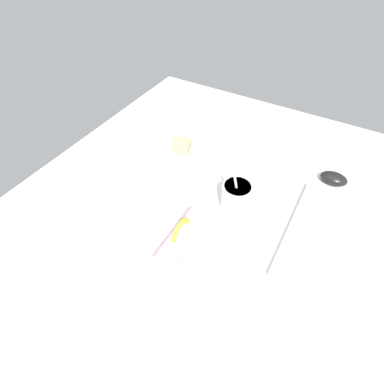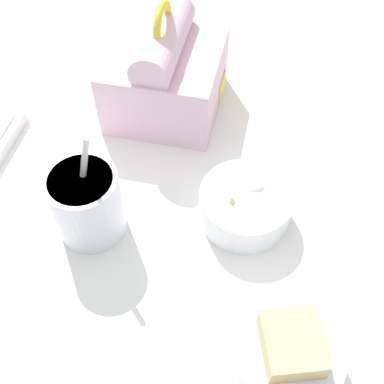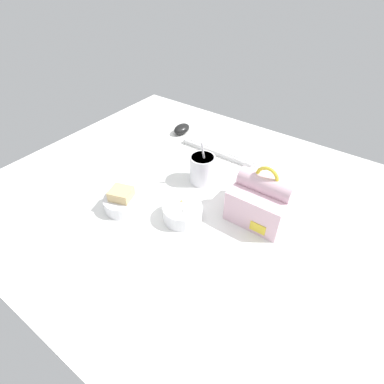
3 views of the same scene
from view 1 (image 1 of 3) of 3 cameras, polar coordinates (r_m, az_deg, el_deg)
name	(u,v)px [view 1 (image 1 of 3)]	position (r cm, az deg, el deg)	size (l,w,h in cm)	color
desk_surface	(197,217)	(86.97, 0.98, -4.80)	(140.00, 110.00, 2.00)	white
keyboard	(312,233)	(87.26, 21.88, -7.20)	(35.62, 12.04, 2.10)	silver
lunch_bag	(182,252)	(71.68, -2.00, -11.32)	(16.23, 15.91, 17.32)	beige
soup_cup	(236,198)	(84.72, 8.38, -1.04)	(8.38, 8.38, 16.03)	silver
bento_bowl_sandwich	(181,153)	(102.30, -2.06, 7.45)	(11.37, 11.37, 7.08)	silver
bento_bowl_snacks	(171,193)	(88.83, -4.00, -0.16)	(11.48, 11.48, 5.52)	silver
computer_mouse	(334,179)	(103.88, 25.40, 2.34)	(5.39, 8.22, 3.72)	black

